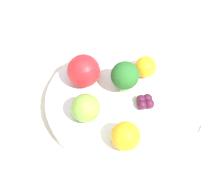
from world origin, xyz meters
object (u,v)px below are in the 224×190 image
object	(u,v)px
orange_back	(145,67)
apple_red	(86,108)
napkin	(8,55)
bowl	(112,102)
orange_front	(126,136)
apple_green	(82,72)
broccoli	(125,76)
grape_cluster	(145,102)
spoon	(217,137)

from	to	relation	value
orange_back	apple_red	bearing A→B (deg)	78.27
apple_red	orange_back	size ratio (longest dim) A/B	1.23
apple_red	napkin	xyz separation A→B (m)	(0.24, -0.02, -0.05)
bowl	orange_front	bearing A→B (deg)	141.09
apple_red	apple_green	world-z (taller)	apple_green
broccoli	grape_cluster	bearing A→B (deg)	172.87
napkin	orange_front	bearing A→B (deg)	175.93
apple_green	grape_cluster	distance (m)	0.13
orange_front	bowl	bearing A→B (deg)	-38.91
broccoli	apple_red	size ratio (longest dim) A/B	1.30
bowl	grape_cluster	size ratio (longest dim) A/B	7.01
apple_red	grape_cluster	distance (m)	0.11
grape_cluster	spoon	distance (m)	0.15
napkin	spoon	size ratio (longest dim) A/B	2.07
apple_green	napkin	distance (m)	0.20
broccoli	apple_green	bearing A→B (deg)	26.43
apple_red	spoon	xyz separation A→B (m)	(-0.21, -0.12, -0.05)
orange_front	grape_cluster	xyz separation A→B (m)	(0.02, -0.08, -0.02)
apple_green	spoon	bearing A→B (deg)	-166.10
orange_back	spoon	xyz separation A→B (m)	(-0.18, 0.02, -0.04)
broccoli	orange_back	xyz separation A→B (m)	(-0.01, -0.05, -0.02)
grape_cluster	napkin	size ratio (longest dim) A/B	0.27
bowl	orange_front	distance (m)	0.10
apple_green	grape_cluster	bearing A→B (deg)	-166.58
napkin	spoon	xyz separation A→B (m)	(-0.45, -0.10, 0.00)
apple_red	spoon	distance (m)	0.24
bowl	apple_red	distance (m)	0.07
bowl	spoon	bearing A→B (deg)	-162.81
broccoli	spoon	distance (m)	0.20
orange_back	napkin	distance (m)	0.30
bowl	orange_back	distance (m)	0.09
bowl	broccoli	bearing A→B (deg)	-100.20
bowl	spoon	size ratio (longest dim) A/B	3.88
apple_green	orange_front	bearing A→B (deg)	158.58
orange_back	grape_cluster	bearing A→B (deg)	124.08
broccoli	apple_green	world-z (taller)	broccoli
broccoli	grape_cluster	world-z (taller)	broccoli
apple_green	spoon	world-z (taller)	apple_green
apple_green	spoon	distance (m)	0.27
broccoli	spoon	xyz separation A→B (m)	(-0.19, -0.03, -0.06)
orange_back	napkin	bearing A→B (deg)	23.93
apple_red	orange_front	size ratio (longest dim) A/B	1.04
bowl	orange_back	size ratio (longest dim) A/B	5.97
apple_red	grape_cluster	size ratio (longest dim) A/B	1.45
apple_red	napkin	size ratio (longest dim) A/B	0.39
broccoli	spoon	bearing A→B (deg)	-171.33
bowl	apple_red	xyz separation A→B (m)	(0.01, 0.06, 0.04)
orange_front	orange_back	bearing A→B (deg)	-68.39
broccoli	napkin	size ratio (longest dim) A/B	0.50
broccoli	apple_red	world-z (taller)	broccoli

